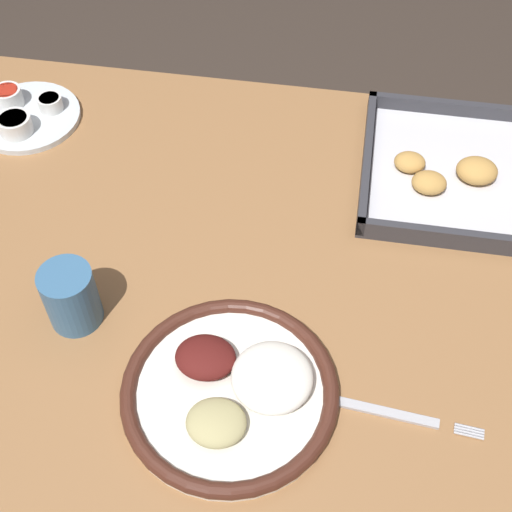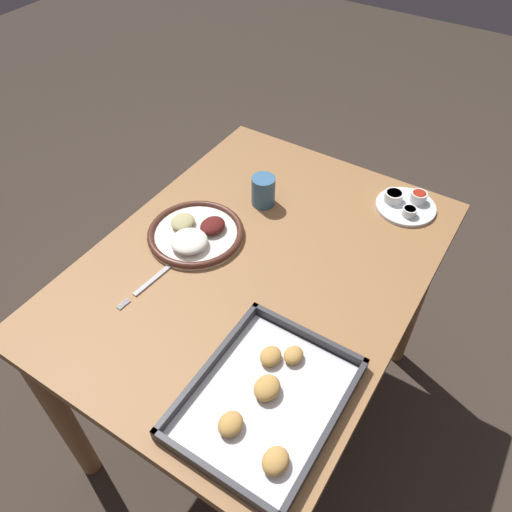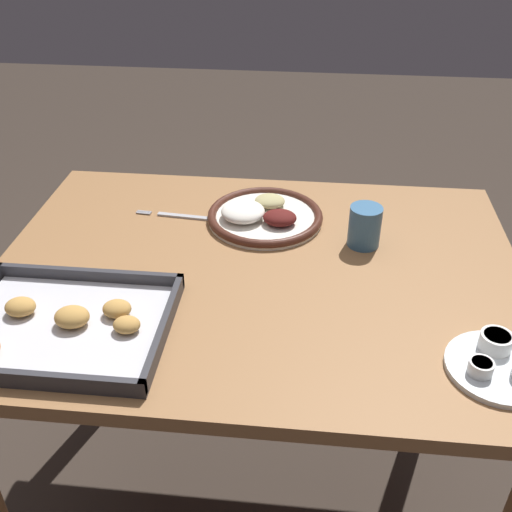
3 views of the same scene
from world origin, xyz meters
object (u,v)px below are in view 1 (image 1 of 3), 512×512
fork (386,412)px  drinking_cup (71,297)px  saucer_plate (24,114)px  dinner_plate (235,389)px  baking_tray (486,174)px

fork → drinking_cup: bearing=174.8°
fork → saucer_plate: saucer_plate is taller
saucer_plate → fork: bearing=-35.4°
fork → saucer_plate: bearing=149.9°
dinner_plate → fork: (0.18, 0.00, -0.01)m
drinking_cup → saucer_plate: bearing=119.7°
saucer_plate → baking_tray: baking_tray is taller
dinner_plate → saucer_plate: (-0.43, 0.44, -0.00)m
fork → baking_tray: bearing=77.6°
fork → baking_tray: 0.44m
saucer_plate → drinking_cup: size_ratio=1.92×
saucer_plate → baking_tray: size_ratio=0.46×
dinner_plate → saucer_plate: 0.62m
dinner_plate → fork: 0.18m
dinner_plate → baking_tray: (0.32, 0.42, -0.00)m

